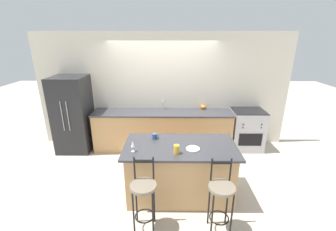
{
  "coord_description": "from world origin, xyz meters",
  "views": [
    {
      "loc": [
        0.18,
        -4.59,
        2.59
      ],
      "look_at": [
        0.14,
        -0.5,
        1.14
      ],
      "focal_mm": 24.0,
      "sensor_mm": 36.0,
      "label": 1
    }
  ],
  "objects": [
    {
      "name": "wine_glass",
      "position": [
        -0.38,
        -1.57,
        1.06
      ],
      "size": [
        0.06,
        0.06,
        0.18
      ],
      "color": "white",
      "rests_on": "kitchen_island"
    },
    {
      "name": "wall_back",
      "position": [
        0.0,
        0.71,
        1.35
      ],
      "size": [
        6.0,
        0.07,
        2.7
      ],
      "color": "beige",
      "rests_on": "ground_plane"
    },
    {
      "name": "coffee_mug",
      "position": [
        -0.08,
        -1.12,
        0.99
      ],
      "size": [
        0.12,
        0.09,
        0.09
      ],
      "color": "#335689",
      "rests_on": "kitchen_island"
    },
    {
      "name": "dinner_plate",
      "position": [
        0.53,
        -1.49,
        0.95
      ],
      "size": [
        0.22,
        0.22,
        0.02
      ],
      "color": "white",
      "rests_on": "kitchen_island"
    },
    {
      "name": "sink_faucet",
      "position": [
        0.0,
        0.59,
        1.06
      ],
      "size": [
        0.02,
        0.13,
        0.22
      ],
      "color": "#ADAFB5",
      "rests_on": "back_counter"
    },
    {
      "name": "bar_stool_near",
      "position": [
        -0.17,
        -2.1,
        0.6
      ],
      "size": [
        0.35,
        0.35,
        1.08
      ],
      "color": "black",
      "rests_on": "ground_plane"
    },
    {
      "name": "oven_range",
      "position": [
        2.01,
        0.38,
        0.48
      ],
      "size": [
        0.73,
        0.64,
        0.96
      ],
      "color": "#B7B7BC",
      "rests_on": "ground_plane"
    },
    {
      "name": "refrigerator",
      "position": [
        -2.08,
        0.31,
        0.88
      ],
      "size": [
        0.76,
        0.79,
        1.76
      ],
      "color": "#232326",
      "rests_on": "ground_plane"
    },
    {
      "name": "ground_plane",
      "position": [
        0.0,
        0.0,
        0.0
      ],
      "size": [
        18.0,
        18.0,
        0.0
      ],
      "primitive_type": "plane",
      "color": "beige"
    },
    {
      "name": "bar_stool_far",
      "position": [
        0.86,
        -2.13,
        0.6
      ],
      "size": [
        0.35,
        0.35,
        1.08
      ],
      "color": "black",
      "rests_on": "ground_plane"
    },
    {
      "name": "kitchen_island",
      "position": [
        0.34,
        -1.37,
        0.47
      ],
      "size": [
        1.8,
        0.94,
        0.94
      ],
      "color": "tan",
      "rests_on": "ground_plane"
    },
    {
      "name": "back_counter",
      "position": [
        0.0,
        0.38,
        0.46
      ],
      "size": [
        3.25,
        0.69,
        0.93
      ],
      "color": "tan",
      "rests_on": "ground_plane"
    },
    {
      "name": "pumpkin_decoration",
      "position": [
        0.98,
        0.6,
        0.98
      ],
      "size": [
        0.13,
        0.13,
        0.12
      ],
      "color": "orange",
      "rests_on": "back_counter"
    },
    {
      "name": "tumbler_cup",
      "position": [
        0.28,
        -1.63,
        1.01
      ],
      "size": [
        0.09,
        0.09,
        0.14
      ],
      "color": "gold",
      "rests_on": "kitchen_island"
    }
  ]
}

